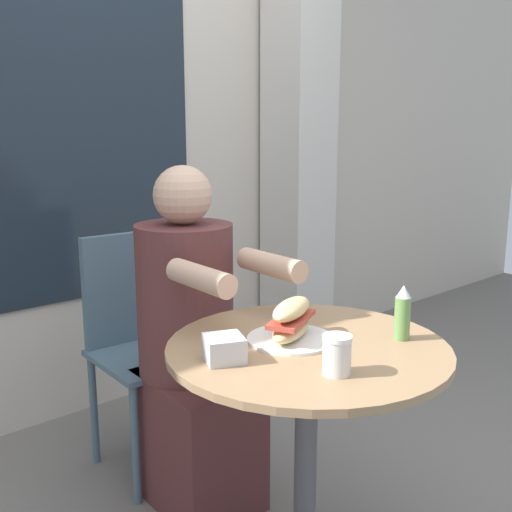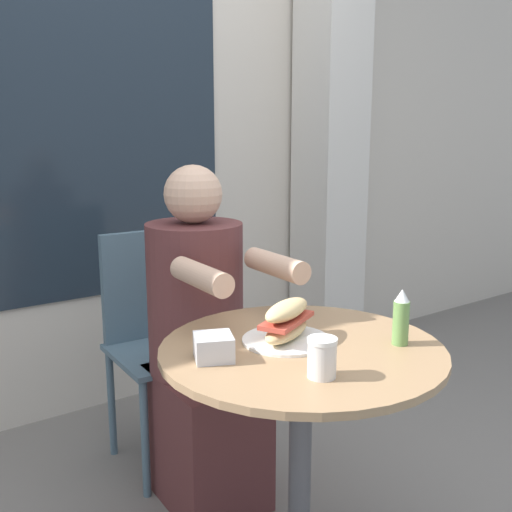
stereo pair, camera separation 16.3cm
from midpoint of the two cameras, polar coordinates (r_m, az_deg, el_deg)
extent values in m
cube|color=beige|center=(2.69, -14.36, 14.89)|extent=(8.00, 0.08, 2.80)
cube|color=#1E2833|center=(2.64, -14.28, 13.00)|extent=(1.26, 0.01, 1.57)
cube|color=beige|center=(3.19, 8.58, 11.02)|extent=(0.29, 0.29, 2.40)
cylinder|color=#997551|center=(1.55, 7.45, -8.94)|extent=(0.73, 0.73, 0.02)
cylinder|color=#515156|center=(1.70, 7.11, -19.88)|extent=(0.06, 0.06, 0.67)
cube|color=slate|center=(2.25, -6.41, -9.12)|extent=(0.40, 0.40, 0.02)
cube|color=slate|center=(2.33, -8.46, -2.73)|extent=(0.35, 0.05, 0.42)
cylinder|color=slate|center=(2.28, -0.51, -14.89)|extent=(0.03, 0.03, 0.43)
cylinder|color=slate|center=(2.15, -8.30, -16.92)|extent=(0.03, 0.03, 0.43)
cylinder|color=slate|center=(2.54, -4.60, -12.02)|extent=(0.03, 0.03, 0.43)
cylinder|color=slate|center=(2.42, -11.69, -13.56)|extent=(0.03, 0.03, 0.43)
cube|color=brown|center=(2.12, -2.47, -16.84)|extent=(0.32, 0.41, 0.45)
cylinder|color=brown|center=(1.99, -3.46, -4.03)|extent=(0.32, 0.32, 0.50)
sphere|color=#D6A889|center=(1.92, -3.59, 5.89)|extent=(0.19, 0.19, 0.19)
cylinder|color=#D6A889|center=(1.79, 4.55, -0.91)|extent=(0.08, 0.26, 0.07)
cylinder|color=#D6A889|center=(1.65, -2.46, -1.98)|extent=(0.08, 0.26, 0.07)
cylinder|color=white|center=(1.57, 5.92, -8.02)|extent=(0.23, 0.23, 0.01)
ellipsoid|color=#DBB77A|center=(1.56, 5.95, -7.13)|extent=(0.21, 0.15, 0.04)
cube|color=#B74233|center=(1.55, 5.97, -6.15)|extent=(0.20, 0.15, 0.01)
ellipsoid|color=#DBB77A|center=(1.54, 5.99, -5.17)|extent=(0.21, 0.15, 0.04)
cylinder|color=silver|center=(1.36, 9.79, -9.78)|extent=(0.06, 0.06, 0.08)
cylinder|color=white|center=(1.34, 9.86, -7.98)|extent=(0.07, 0.07, 0.01)
cube|color=silver|center=(1.44, -0.80, -8.73)|extent=(0.12, 0.12, 0.06)
cylinder|color=#66934C|center=(1.59, 16.53, -6.18)|extent=(0.04, 0.04, 0.11)
cone|color=white|center=(1.57, 16.69, -3.65)|extent=(0.04, 0.04, 0.03)
camera|label=1|loc=(0.08, -87.14, 0.61)|focal=42.00mm
camera|label=2|loc=(0.08, 92.86, -0.61)|focal=42.00mm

